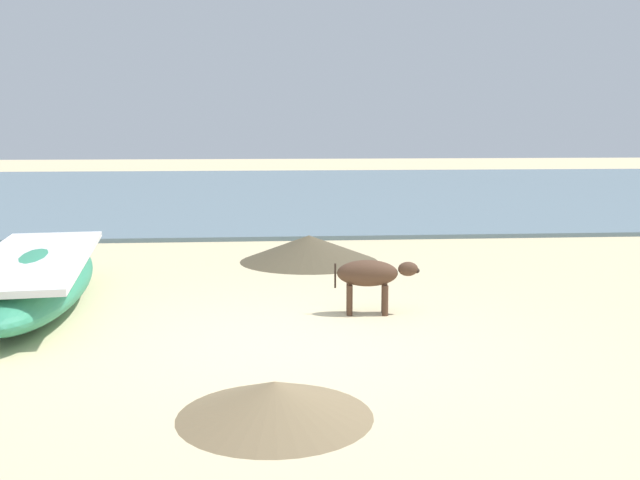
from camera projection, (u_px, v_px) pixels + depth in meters
ground at (294, 345)px, 6.97m from camera, size 80.00×80.00×0.00m
sea_water at (268, 191)px, 23.10m from camera, size 60.00×20.00×0.08m
fishing_boat_0 at (35, 278)px, 8.46m from camera, size 1.69×4.43×0.78m
calf_near_dark at (370, 275)px, 8.06m from camera, size 0.92×0.33×0.59m
debris_pile_0 at (309, 248)px, 11.25m from camera, size 2.09×2.09×0.40m
debris_pile_1 at (275, 399)px, 5.23m from camera, size 1.63×1.63×0.26m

